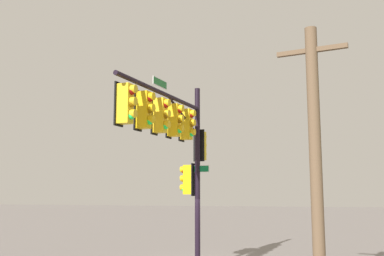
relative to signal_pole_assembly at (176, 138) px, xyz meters
name	(u,v)px	position (x,y,z in m)	size (l,w,h in m)	color
signal_pole_assembly	(176,138)	(0.00, 0.00, 0.00)	(6.34, 1.78, 6.72)	black
utility_pole	(316,159)	(3.18, 4.31, -1.00)	(0.61, 1.76, 7.01)	brown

